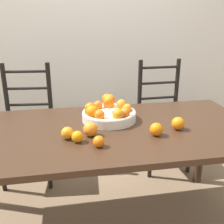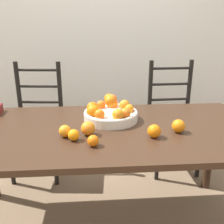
% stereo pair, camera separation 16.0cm
% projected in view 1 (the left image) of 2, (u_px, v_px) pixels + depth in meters
% --- Properties ---
extents(ground_plane, '(12.00, 12.00, 0.00)m').
position_uv_depth(ground_plane, '(106.00, 224.00, 1.84)').
color(ground_plane, '#7F664C').
extents(wall_back, '(8.00, 0.06, 2.60)m').
position_uv_depth(wall_back, '(83.00, 26.00, 2.79)').
color(wall_back, silver).
rests_on(wall_back, ground_plane).
extents(dining_table, '(1.91, 0.91, 0.73)m').
position_uv_depth(dining_table, '(106.00, 141.00, 1.63)').
color(dining_table, '#382316').
rests_on(dining_table, ground_plane).
extents(fruit_bowl, '(0.35, 0.35, 0.18)m').
position_uv_depth(fruit_bowl, '(109.00, 113.00, 1.72)').
color(fruit_bowl, silver).
rests_on(fruit_bowl, dining_table).
extents(orange_loose_0, '(0.06, 0.06, 0.06)m').
position_uv_depth(orange_loose_0, '(77.00, 137.00, 1.41)').
color(orange_loose_0, orange).
rests_on(orange_loose_0, dining_table).
extents(orange_loose_1, '(0.08, 0.08, 0.08)m').
position_uv_depth(orange_loose_1, '(156.00, 129.00, 1.49)').
color(orange_loose_1, orange).
rests_on(orange_loose_1, dining_table).
extents(orange_loose_2, '(0.08, 0.08, 0.08)m').
position_uv_depth(orange_loose_2, '(90.00, 129.00, 1.48)').
color(orange_loose_2, orange).
rests_on(orange_loose_2, dining_table).
extents(orange_loose_3, '(0.08, 0.08, 0.08)m').
position_uv_depth(orange_loose_3, '(178.00, 123.00, 1.57)').
color(orange_loose_3, orange).
rests_on(orange_loose_3, dining_table).
extents(orange_loose_4, '(0.07, 0.07, 0.07)m').
position_uv_depth(orange_loose_4, '(67.00, 133.00, 1.45)').
color(orange_loose_4, orange).
rests_on(orange_loose_4, dining_table).
extents(orange_loose_5, '(0.06, 0.06, 0.06)m').
position_uv_depth(orange_loose_5, '(99.00, 141.00, 1.36)').
color(orange_loose_5, orange).
rests_on(orange_loose_5, dining_table).
extents(chair_left, '(0.45, 0.44, 1.01)m').
position_uv_depth(chair_left, '(28.00, 126.00, 2.28)').
color(chair_left, black).
rests_on(chair_left, ground_plane).
extents(chair_right, '(0.43, 0.42, 1.01)m').
position_uv_depth(chair_right, '(162.00, 117.00, 2.49)').
color(chair_right, black).
rests_on(chair_right, ground_plane).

